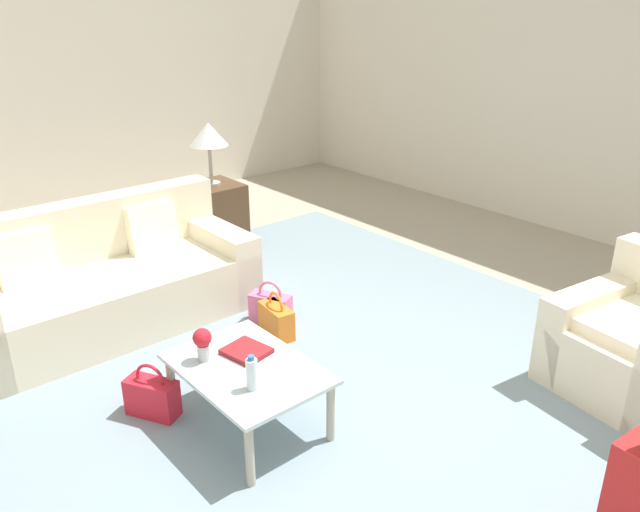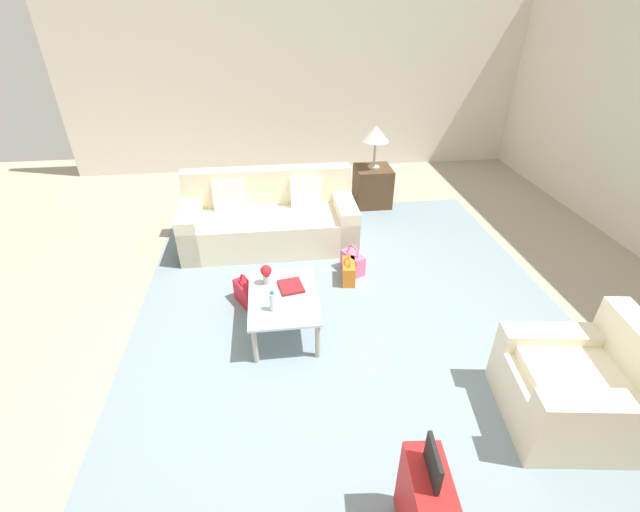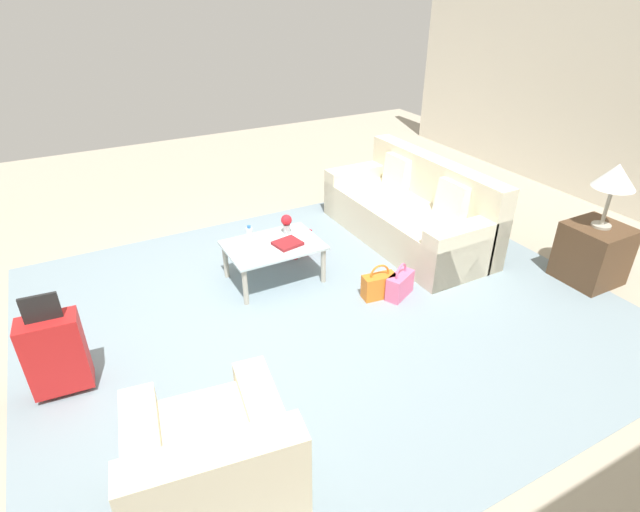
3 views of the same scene
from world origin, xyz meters
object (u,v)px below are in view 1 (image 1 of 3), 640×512
handbag_orange (276,320)px  handbag_red (152,397)px  water_bottle (252,374)px  side_table (214,212)px  flower_vase (203,342)px  coffee_table (247,375)px  table_lamp (208,136)px  couch (104,285)px  handbag_pink (271,308)px  coffee_table_book (246,351)px

handbag_orange → handbag_red: (0.29, -1.15, 0.00)m
water_bottle → side_table: size_ratio=0.34×
handbag_orange → handbag_red: bearing=-76.1°
flower_vase → coffee_table: bearing=34.3°
coffee_table → table_lamp: 3.26m
coffee_table → side_table: size_ratio=1.55×
couch → handbag_red: couch is taller
water_bottle → handbag_pink: (-1.14, 0.95, -0.37)m
coffee_table → handbag_pink: (-0.94, 0.85, -0.22)m
table_lamp → handbag_pink: size_ratio=1.76×
couch → table_lamp: size_ratio=3.46×
handbag_red → side_table: bearing=141.1°
flower_vase → table_lamp: 3.11m
table_lamp → coffee_table: bearing=-28.2°
flower_vase → table_lamp: (-2.58, 1.65, 0.56)m
couch → coffee_table: size_ratio=2.36×
water_bottle → flower_vase: flower_vase is taller
coffee_table_book → handbag_red: bearing=-137.2°
coffee_table_book → handbag_pink: bearing=125.9°
handbag_orange → handbag_red: size_ratio=1.00×
water_bottle → side_table: 3.41m
side_table → table_lamp: table_lamp is taller
table_lamp → handbag_pink: (1.86, -0.65, -0.97)m
coffee_table → coffee_table_book: coffee_table_book is taller
handbag_pink → water_bottle: bearing=-39.9°
coffee_table → flower_vase: (-0.22, -0.15, 0.18)m
handbag_orange → handbag_pink: (-0.18, 0.08, 0.00)m
couch → table_lamp: 2.04m
side_table → handbag_orange: size_ratio=1.66×
table_lamp → handbag_red: bearing=-38.9°
couch → table_lamp: (-1.00, 1.60, 0.79)m
side_table → handbag_pink: side_table is taller
flower_vase → side_table: flower_vase is taller
coffee_table → handbag_pink: bearing=137.8°
water_bottle → table_lamp: table_lamp is taller
flower_vase → side_table: 3.07m
water_bottle → flower_vase: 0.42m
flower_vase → couch: bearing=178.2°
couch → handbag_orange: couch is taller
table_lamp → water_bottle: bearing=-28.1°
side_table → handbag_red: (2.33, -1.89, -0.17)m
coffee_table → side_table: 3.18m
flower_vase → handbag_pink: 1.29m
water_bottle → handbag_red: (-0.67, -0.29, -0.37)m
flower_vase → handbag_red: (-0.25, -0.24, -0.40)m
coffee_table_book → handbag_red: 0.65m
couch → coffee_table_book: (1.68, 0.18, 0.11)m
flower_vase → handbag_orange: size_ratio=0.57×
side_table → handbag_pink: 1.98m
side_table → flower_vase: bearing=-32.6°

